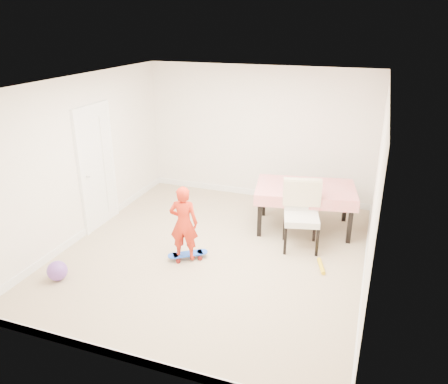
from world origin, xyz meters
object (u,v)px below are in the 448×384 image
(child, at_px, (184,225))
(balloon, at_px, (57,271))
(dining_chair, at_px, (302,217))
(skateboard, at_px, (188,256))
(dining_table, at_px, (304,208))

(child, distance_m, balloon, 1.86)
(dining_chair, bearing_deg, skateboard, -162.42)
(child, bearing_deg, balloon, 25.58)
(dining_table, distance_m, skateboard, 2.21)
(child, bearing_deg, skateboard, -135.79)
(dining_chair, relative_size, skateboard, 1.76)
(dining_chair, xyz_separation_m, balloon, (-3.00, -2.04, -0.40))
(skateboard, height_order, child, child)
(skateboard, bearing_deg, dining_chair, -3.85)
(child, bearing_deg, dining_table, -142.97)
(skateboard, xyz_separation_m, balloon, (-1.47, -1.13, 0.09))
(balloon, bearing_deg, dining_chair, 34.25)
(dining_chair, distance_m, child, 1.83)
(dining_table, relative_size, dining_chair, 1.52)
(dining_table, relative_size, skateboard, 2.68)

